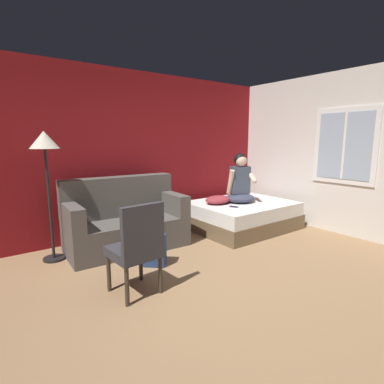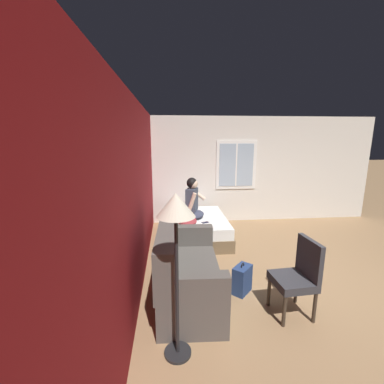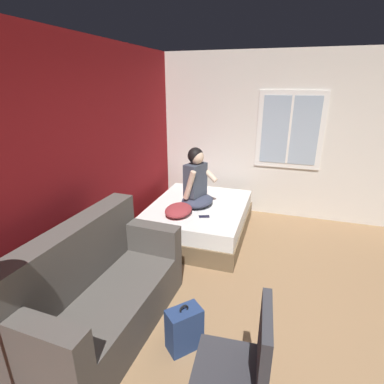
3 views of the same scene
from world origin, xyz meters
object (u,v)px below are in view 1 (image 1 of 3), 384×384
at_px(side_chair, 137,246).
at_px(floor_lamp, 45,153).
at_px(person_seated, 240,183).
at_px(cell_phone, 234,207).
at_px(couch, 125,222).
at_px(bed, 242,215).
at_px(throw_pillow, 218,200).
at_px(backpack, 154,250).

relative_size(side_chair, floor_lamp, 0.58).
relative_size(person_seated, cell_phone, 6.08).
bearing_deg(couch, cell_phone, -17.37).
height_order(bed, side_chair, side_chair).
xyz_separation_m(bed, floor_lamp, (-3.09, 0.47, 1.19)).
xyz_separation_m(cell_phone, floor_lamp, (-2.69, 0.66, 0.94)).
height_order(throw_pillow, floor_lamp, floor_lamp).
xyz_separation_m(person_seated, floor_lamp, (-3.05, 0.44, 0.59)).
distance_m(backpack, cell_phone, 1.74).
bearing_deg(throw_pillow, floor_lamp, 173.43).
bearing_deg(couch, throw_pillow, -6.00).
height_order(person_seated, throw_pillow, person_seated).
height_order(bed, person_seated, person_seated).
bearing_deg(backpack, person_seated, 13.88).
relative_size(bed, person_seated, 2.02).
xyz_separation_m(person_seated, cell_phone, (-0.36, -0.22, -0.35)).
bearing_deg(person_seated, couch, 171.39).
bearing_deg(cell_phone, floor_lamp, 145.53).
xyz_separation_m(side_chair, throw_pillow, (2.15, 1.20, 0.02)).
relative_size(couch, cell_phone, 12.04).
relative_size(bed, backpack, 3.86).
distance_m(person_seated, cell_phone, 0.55).
height_order(person_seated, floor_lamp, floor_lamp).
bearing_deg(bed, side_chair, -158.09).
xyz_separation_m(side_chair, person_seated, (2.55, 1.06, 0.30)).
bearing_deg(person_seated, backpack, -166.12).
xyz_separation_m(person_seated, throw_pillow, (-0.40, 0.14, -0.29)).
distance_m(couch, person_seated, 2.13).
height_order(bed, floor_lamp, floor_lamp).
xyz_separation_m(person_seated, backpack, (-2.05, -0.51, -0.64)).
distance_m(backpack, throw_pillow, 1.80).
bearing_deg(floor_lamp, person_seated, -8.27).
xyz_separation_m(backpack, throw_pillow, (1.65, 0.64, 0.36)).
xyz_separation_m(side_chair, backpack, (0.50, 0.56, -0.34)).
height_order(couch, floor_lamp, floor_lamp).
bearing_deg(cell_phone, side_chair, -179.53).
distance_m(bed, person_seated, 0.60).
xyz_separation_m(throw_pillow, floor_lamp, (-2.65, 0.31, 0.88)).
distance_m(throw_pillow, floor_lamp, 2.81).
height_order(bed, couch, couch).
bearing_deg(bed, floor_lamp, 171.39).
relative_size(couch, side_chair, 1.77).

